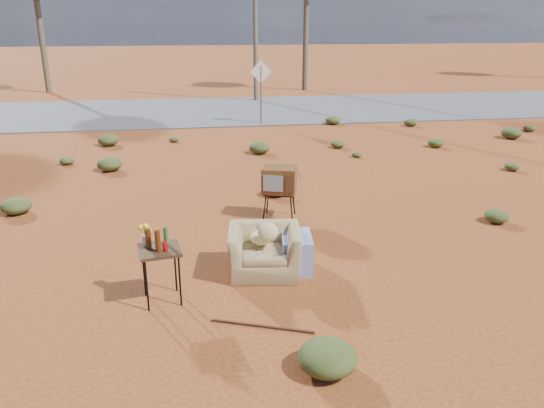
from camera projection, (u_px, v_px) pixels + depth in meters
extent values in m
plane|color=#964C1E|center=(269.00, 286.00, 7.44)|extent=(140.00, 140.00, 0.00)
cube|color=#565659|center=(215.00, 111.00, 21.42)|extent=(140.00, 7.00, 0.04)
imported|color=#977F52|center=(264.00, 244.00, 7.71)|extent=(1.11, 0.79, 0.91)
ellipsoid|color=#D1C780|center=(261.00, 238.00, 7.73)|extent=(0.33, 0.33, 0.19)
ellipsoid|color=#D1C780|center=(268.00, 232.00, 7.47)|extent=(0.29, 0.14, 0.29)
cube|color=navy|center=(297.00, 252.00, 7.88)|extent=(0.51, 0.72, 0.53)
cube|color=black|center=(279.00, 193.00, 9.84)|extent=(0.64, 0.55, 0.03)
cylinder|color=black|center=(265.00, 208.00, 9.77)|extent=(0.03, 0.03, 0.49)
cylinder|color=black|center=(291.00, 209.00, 9.70)|extent=(0.03, 0.03, 0.49)
cylinder|color=black|center=(268.00, 201.00, 10.13)|extent=(0.03, 0.03, 0.49)
cylinder|color=black|center=(294.00, 202.00, 10.06)|extent=(0.03, 0.03, 0.49)
cube|color=brown|center=(279.00, 180.00, 9.75)|extent=(0.72, 0.63, 0.47)
cube|color=gray|center=(273.00, 183.00, 9.53)|extent=(0.35, 0.12, 0.30)
cube|color=#472D19|center=(289.00, 184.00, 9.49)|extent=(0.14, 0.06, 0.33)
cube|color=#3A2315|center=(160.00, 250.00, 6.82)|extent=(0.60, 0.60, 0.04)
cylinder|color=black|center=(147.00, 285.00, 6.70)|extent=(0.03, 0.03, 0.73)
cylinder|color=black|center=(180.00, 280.00, 6.82)|extent=(0.03, 0.03, 0.73)
cylinder|color=black|center=(144.00, 271.00, 7.07)|extent=(0.03, 0.03, 0.73)
cylinder|color=black|center=(175.00, 267.00, 7.19)|extent=(0.03, 0.03, 0.73)
cylinder|color=#441E0B|center=(148.00, 239.00, 6.78)|extent=(0.07, 0.07, 0.27)
cylinder|color=#441E0B|center=(158.00, 241.00, 6.69)|extent=(0.07, 0.07, 0.29)
cylinder|color=#2B5D28|center=(166.00, 236.00, 6.90)|extent=(0.06, 0.06, 0.25)
cylinder|color=red|center=(165.00, 246.00, 6.72)|extent=(0.07, 0.07, 0.14)
cylinder|color=silver|center=(145.00, 240.00, 6.89)|extent=(0.08, 0.08, 0.15)
ellipsoid|color=yellow|center=(144.00, 229.00, 6.83)|extent=(0.17, 0.17, 0.13)
cylinder|color=#502615|center=(262.00, 326.00, 6.44)|extent=(1.21, 0.50, 0.03)
cylinder|color=brown|center=(261.00, 95.00, 18.51)|extent=(0.06, 0.06, 2.00)
cube|color=silver|center=(261.00, 72.00, 18.25)|extent=(0.78, 0.04, 0.78)
cylinder|color=brown|center=(41.00, 30.00, 25.81)|extent=(0.28, 0.28, 6.00)
cylinder|color=brown|center=(306.00, 19.00, 26.58)|extent=(0.28, 0.28, 7.00)
cylinder|color=brown|center=(255.00, 7.00, 22.72)|extent=(0.20, 0.20, 8.00)
ellipsoid|color=#404D21|center=(497.00, 216.00, 9.72)|extent=(0.44, 0.44, 0.24)
ellipsoid|color=#404D21|center=(110.00, 164.00, 13.02)|extent=(0.60, 0.60, 0.33)
ellipsoid|color=#404D21|center=(512.00, 167.00, 13.04)|extent=(0.36, 0.36, 0.20)
ellipsoid|color=#404D21|center=(338.00, 144.00, 15.32)|extent=(0.40, 0.40, 0.22)
ellipsoid|color=#404D21|center=(174.00, 139.00, 16.06)|extent=(0.30, 0.30, 0.17)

